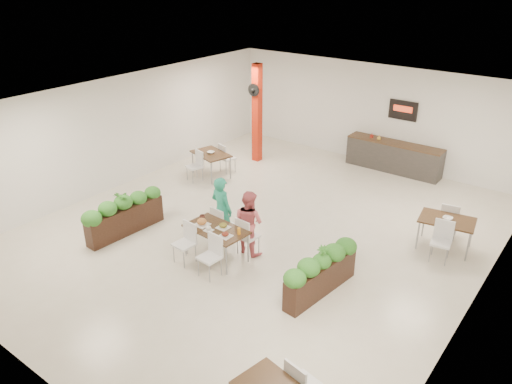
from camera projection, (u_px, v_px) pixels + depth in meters
ground at (261, 230)px, 12.36m from camera, size 12.00×12.00×0.00m
room_shell at (262, 154)px, 11.52m from camera, size 10.10×12.10×3.22m
red_column at (257, 112)px, 16.05m from camera, size 0.40×0.41×3.20m
service_counter at (394, 156)px, 15.70m from camera, size 3.00×0.64×2.20m
main_table at (216, 233)px, 10.97m from camera, size 1.46×1.71×0.92m
diner_man at (222, 210)px, 11.58m from camera, size 0.62×0.44×1.63m
diner_woman at (249, 222)px, 11.16m from camera, size 0.78×0.63×1.51m
planter_left at (125, 213)px, 12.04m from camera, size 0.50×2.16×1.13m
planter_right at (321, 271)px, 9.84m from camera, size 0.59×2.04×1.07m
side_table_a at (211, 157)px, 15.24m from camera, size 1.38×1.67×0.92m
side_table_b at (447, 224)px, 11.35m from camera, size 1.31×1.67×0.92m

